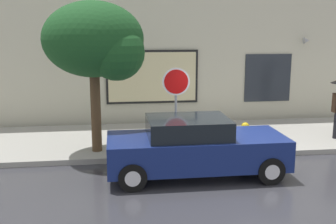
% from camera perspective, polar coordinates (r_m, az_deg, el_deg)
% --- Properties ---
extents(ground_plane, '(60.00, 60.00, 0.00)m').
position_cam_1_polar(ground_plane, '(10.46, 9.11, -8.23)').
color(ground_plane, '#333338').
extents(sidewalk, '(20.00, 4.00, 0.15)m').
position_cam_1_polar(sidewalk, '(13.20, 5.40, -3.58)').
color(sidewalk, gray).
rests_on(sidewalk, ground).
extents(building_facade, '(20.00, 0.67, 7.00)m').
position_cam_1_polar(building_facade, '(15.18, 3.46, 11.43)').
color(building_facade, beige).
rests_on(building_facade, ground).
extents(parked_car, '(4.28, 1.80, 1.45)m').
position_cam_1_polar(parked_car, '(9.86, 3.79, -4.97)').
color(parked_car, navy).
rests_on(parked_car, ground).
extents(fire_hydrant, '(0.30, 0.44, 0.72)m').
position_cam_1_polar(fire_hydrant, '(12.04, 10.78, -3.15)').
color(fire_hydrant, yellow).
rests_on(fire_hydrant, sidewalk).
extents(street_tree, '(2.71, 2.30, 4.12)m').
position_cam_1_polar(street_tree, '(11.10, -9.83, 9.58)').
color(street_tree, '#4C3823').
rests_on(street_tree, sidewalk).
extents(stop_sign, '(0.76, 0.10, 2.35)m').
position_cam_1_polar(stop_sign, '(11.07, 1.13, 2.70)').
color(stop_sign, gray).
rests_on(stop_sign, sidewalk).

